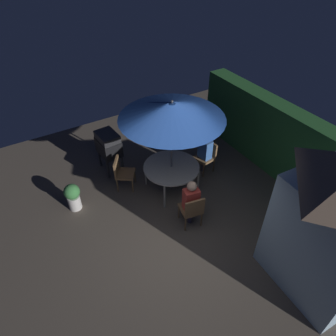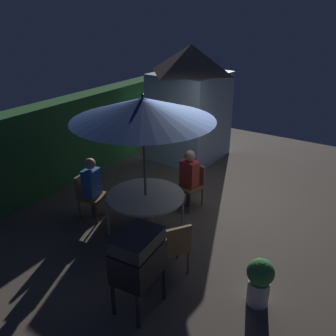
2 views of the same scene
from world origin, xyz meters
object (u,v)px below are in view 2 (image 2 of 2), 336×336
chair_far_side (89,192)px  chair_toward_hedge (174,245)px  bbq_grill (138,257)px  potted_plant_by_shed (260,280)px  patio_table (146,197)px  person_in_red (189,172)px  garden_shed (190,103)px  person_in_blue (91,181)px  patio_umbrella (143,109)px  chair_near_shed (192,183)px

chair_far_side → chair_toward_hedge: 2.37m
bbq_grill → potted_plant_by_shed: 1.72m
patio_table → potted_plant_by_shed: patio_table is taller
potted_plant_by_shed → person_in_red: size_ratio=0.59×
garden_shed → person_in_red: garden_shed is taller
garden_shed → person_in_blue: size_ratio=2.39×
patio_table → patio_umbrella: patio_umbrella is taller
chair_near_shed → chair_far_side: size_ratio=1.00×
garden_shed → chair_near_shed: 2.92m
garden_shed → chair_far_side: size_ratio=3.35×
bbq_grill → chair_toward_hedge: (0.86, -0.02, -0.33)m
chair_far_side → person_in_red: person_in_red is taller
garden_shed → bbq_grill: 5.71m
person_in_blue → chair_toward_hedge: bearing=-104.1°
potted_plant_by_shed → person_in_red: 2.87m
garden_shed → person_in_blue: 3.88m
patio_umbrella → chair_toward_hedge: size_ratio=2.87×
chair_near_shed → person_in_blue: person_in_blue is taller
chair_near_shed → chair_far_side: same height
bbq_grill → potted_plant_by_shed: (0.94, -1.37, -0.44)m
bbq_grill → potted_plant_by_shed: bearing=-55.4°
person_in_blue → garden_shed: bearing=-0.0°
chair_toward_hedge → person_in_blue: bearing=75.9°
patio_table → patio_umbrella: 1.63m
patio_table → person_in_red: person_in_red is taller
bbq_grill → chair_toward_hedge: size_ratio=1.33×
chair_far_side → potted_plant_by_shed: 3.68m
person_in_red → chair_far_side: bearing=133.0°
chair_near_shed → potted_plant_by_shed: 2.89m
patio_umbrella → chair_near_shed: size_ratio=2.87×
garden_shed → chair_far_side: 3.95m
chair_toward_hedge → person_in_blue: person_in_blue is taller
garden_shed → chair_toward_hedge: garden_shed is taller
potted_plant_by_shed → person_in_red: person_in_red is taller
bbq_grill → potted_plant_by_shed: size_ratio=1.63×
patio_umbrella → person_in_blue: patio_umbrella is taller
bbq_grill → chair_far_side: bbq_grill is taller
garden_shed → potted_plant_by_shed: 5.68m
garden_shed → chair_toward_hedge: bearing=-153.0°
chair_far_side → patio_table: bearing=-82.1°
person_in_red → garden_shed: bearing=29.8°
garden_shed → chair_toward_hedge: 5.00m
bbq_grill → person_in_blue: person_in_blue is taller
chair_near_shed → chair_toward_hedge: size_ratio=1.00×
chair_far_side → person_in_blue: 0.28m
chair_far_side → person_in_blue: bearing=-82.1°
garden_shed → person_in_red: bearing=-150.2°
chair_near_shed → chair_far_side: (-1.46, 1.50, 0.00)m
patio_umbrella → chair_toward_hedge: patio_umbrella is taller
chair_far_side → chair_toward_hedge: (-0.55, -2.31, 0.00)m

